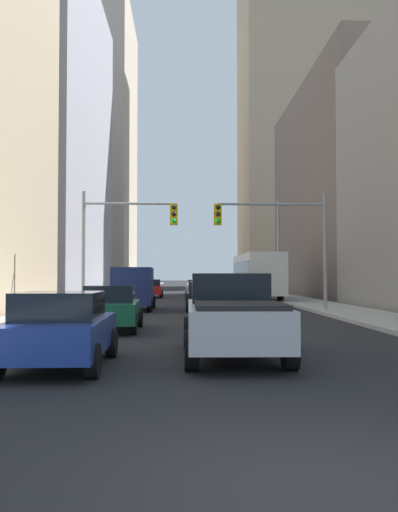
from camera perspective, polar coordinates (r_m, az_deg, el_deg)
The scene contains 16 objects.
ground_plane at distance 5.34m, azimuth 11.96°, elevation -22.22°, with size 400.00×400.00×0.00m, color black.
sidewalk_left at distance 55.21m, azimuth -7.89°, elevation -3.80°, with size 3.26×160.00×0.15m, color #9E9E99.
sidewalk_right at distance 55.51m, azimuth 6.70°, elevation -3.79°, with size 3.26×160.00×0.15m, color #9E9E99.
city_bus at distance 42.42m, azimuth 5.89°, elevation -1.86°, with size 2.67×11.51×3.40m.
pickup_truck_silver at distance 12.95m, azimuth 3.38°, elevation -6.04°, with size 2.20×5.43×1.90m.
cargo_van_navy at distance 30.25m, azimuth -6.62°, elevation -3.03°, with size 2.16×5.26×2.26m.
sedan_blue at distance 11.83m, azimuth -13.82°, elevation -7.16°, with size 1.95×4.22×1.52m.
sedan_green at distance 19.16m, azimuth -8.90°, elevation -5.18°, with size 1.95×4.26×1.52m.
sedan_black at distance 29.61m, azimuth 0.55°, elevation -4.07°, with size 1.95×4.25×1.52m.
sedan_grey at distance 43.23m, azimuth -0.09°, elevation -3.41°, with size 1.95×4.26×1.52m.
sedan_red at distance 47.18m, azimuth -4.89°, elevation -3.28°, with size 1.95×4.23×1.52m.
traffic_signal_near_left at distance 28.03m, azimuth -7.47°, elevation 2.61°, with size 4.72×0.44×6.00m.
traffic_signal_near_right at distance 28.29m, azimuth 7.75°, elevation 2.65°, with size 5.64×0.44×6.00m.
street_lamp_right at distance 42.59m, azimuth 7.41°, elevation 1.71°, with size 2.72×0.32×7.50m.
building_left_far_tower at distance 99.77m, azimuth -11.58°, elevation 10.61°, with size 16.29×24.80×47.05m, color #B7A893.
building_right_far_highrise at distance 97.63m, azimuth 10.98°, elevation 12.71°, with size 21.86×18.34×53.08m, color tan.
Camera 1 is at (-1.18, -4.87, 1.85)m, focal length 39.58 mm.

